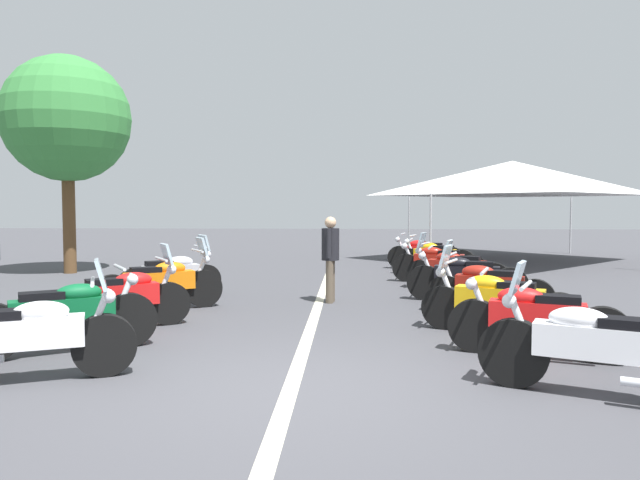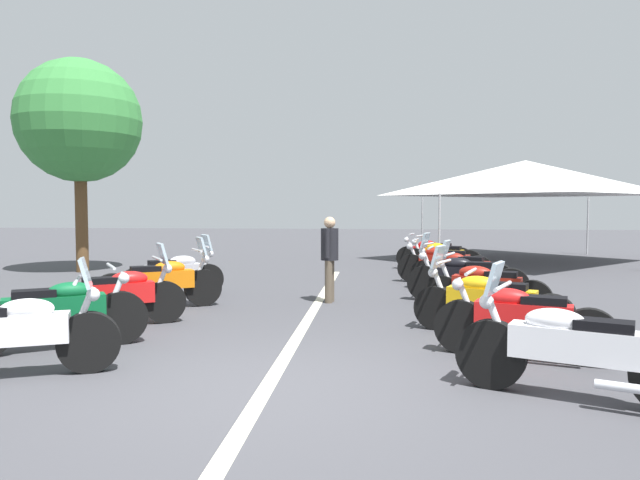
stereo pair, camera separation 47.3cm
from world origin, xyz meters
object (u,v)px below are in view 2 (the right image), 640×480
object	(u,v)px
motorcycle_left_row_2	(119,295)
motorcycle_left_row_4	(175,273)
motorcycle_right_row_3	(484,287)
motorcycle_left_row_0	(11,333)
event_tent	(525,178)
motorcycle_left_row_3	(161,282)
motorcycle_right_row_5	(459,269)
motorcycle_left_row_1	(57,312)
motorcycle_right_row_6	(444,263)
motorcycle_right_row_7	(441,257)
roadside_tree_0	(79,122)
motorcycle_right_row_0	(572,348)
bystander_0	(330,253)
motorcycle_right_row_8	(433,253)
motorcycle_right_row_4	(466,277)
motorcycle_right_row_2	(489,301)
motorcycle_right_row_1	(521,320)

from	to	relation	value
motorcycle_left_row_2	motorcycle_left_row_4	bearing A→B (deg)	60.86
motorcycle_left_row_2	motorcycle_right_row_3	bearing A→B (deg)	-18.03
motorcycle_left_row_0	event_tent	distance (m)	16.04
motorcycle_left_row_3	motorcycle_right_row_5	xyz separation A→B (m)	(2.63, -5.34, -0.01)
motorcycle_left_row_0	motorcycle_left_row_1	size ratio (longest dim) A/B	1.07
motorcycle_right_row_6	motorcycle_right_row_7	bearing A→B (deg)	-83.29
roadside_tree_0	motorcycle_left_row_2	bearing A→B (deg)	-148.74
motorcycle_right_row_0	motorcycle_right_row_6	distance (m)	8.08
motorcycle_right_row_3	motorcycle_right_row_5	bearing A→B (deg)	-69.53
motorcycle_right_row_3	bystander_0	size ratio (longest dim) A/B	1.24
motorcycle_left_row_3	motorcycle_right_row_3	xyz separation A→B (m)	(-0.11, -5.36, -0.01)
motorcycle_right_row_8	motorcycle_right_row_4	bearing A→B (deg)	105.98
motorcycle_left_row_2	motorcycle_right_row_2	xyz separation A→B (m)	(-0.06, -5.23, -0.00)
motorcycle_right_row_3	motorcycle_right_row_5	distance (m)	2.74
motorcycle_left_row_2	motorcycle_right_row_2	distance (m)	5.23
motorcycle_left_row_1	motorcycle_right_row_1	bearing A→B (deg)	-31.17
motorcycle_right_row_1	event_tent	world-z (taller)	event_tent
event_tent	motorcycle_right_row_1	bearing A→B (deg)	166.09
motorcycle_right_row_3	motorcycle_right_row_4	world-z (taller)	motorcycle_right_row_3
motorcycle_left_row_2	motorcycle_right_row_5	world-z (taller)	motorcycle_left_row_2
motorcycle_right_row_0	event_tent	distance (m)	14.14
motorcycle_left_row_2	motorcycle_right_row_0	size ratio (longest dim) A/B	0.87
roadside_tree_0	bystander_0	bearing A→B (deg)	-121.69
motorcycle_left_row_1	motorcycle_right_row_5	xyz separation A→B (m)	(5.52, -5.54, -0.01)
motorcycle_right_row_3	roadside_tree_0	xyz separation A→B (m)	(5.40, 9.54, 3.52)
motorcycle_right_row_7	motorcycle_right_row_8	world-z (taller)	motorcycle_right_row_7
motorcycle_left_row_4	motorcycle_right_row_1	size ratio (longest dim) A/B	0.87
motorcycle_right_row_2	bystander_0	bearing A→B (deg)	-23.42
motorcycle_right_row_1	motorcycle_right_row_2	distance (m)	1.24
motorcycle_left_row_4	motorcycle_right_row_4	xyz separation A→B (m)	(-0.11, -5.49, 0.00)
motorcycle_right_row_6	motorcycle_right_row_8	distance (m)	2.78
motorcycle_left_row_3	motorcycle_right_row_8	bearing A→B (deg)	20.51
motorcycle_right_row_1	event_tent	distance (m)	12.81
motorcycle_right_row_5	roadside_tree_0	size ratio (longest dim) A/B	0.36
roadside_tree_0	event_tent	distance (m)	13.25
motorcycle_right_row_3	motorcycle_left_row_0	bearing A→B (deg)	56.12
motorcycle_right_row_4	motorcycle_right_row_8	distance (m)	5.48
motorcycle_right_row_7	motorcycle_right_row_8	xyz separation A→B (m)	(1.36, 0.08, -0.01)
motorcycle_left_row_4	motorcycle_right_row_7	distance (m)	6.80
motorcycle_left_row_3	roadside_tree_0	world-z (taller)	roadside_tree_0
motorcycle_right_row_4	motorcycle_right_row_5	size ratio (longest dim) A/B	1.05
motorcycle_left_row_4	motorcycle_right_row_0	distance (m)	7.85
motorcycle_right_row_0	motorcycle_right_row_5	bearing A→B (deg)	-65.49
motorcycle_left_row_1	motorcycle_left_row_0	bearing A→B (deg)	-113.64
motorcycle_left_row_0	motorcycle_right_row_5	size ratio (longest dim) A/B	1.00
motorcycle_left_row_4	motorcycle_right_row_2	size ratio (longest dim) A/B	0.83
motorcycle_left_row_3	bystander_0	size ratio (longest dim) A/B	1.23
motorcycle_right_row_2	motorcycle_left_row_1	bearing A→B (deg)	37.61
motorcycle_left_row_4	motorcycle_right_row_0	xyz separation A→B (m)	(-5.49, -5.61, 0.02)
motorcycle_right_row_0	motorcycle_right_row_6	bearing A→B (deg)	-64.38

